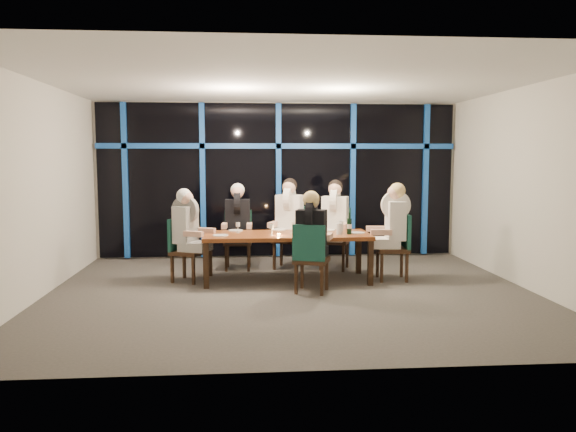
{
  "coord_description": "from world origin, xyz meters",
  "views": [
    {
      "loc": [
        -0.68,
        -7.92,
        1.95
      ],
      "look_at": [
        0.0,
        0.6,
        1.05
      ],
      "focal_mm": 35.0,
      "sensor_mm": 36.0,
      "label": 1
    }
  ],
  "objects_px": {
    "chair_end_right": "(398,243)",
    "water_pitcher": "(339,229)",
    "diner_far_right": "(335,211)",
    "diner_near_mid": "(312,226)",
    "chair_far_right": "(335,235)",
    "chair_end_left": "(183,246)",
    "diner_far_mid": "(289,210)",
    "diner_end_right": "(393,217)",
    "chair_near_mid": "(310,255)",
    "chair_far_mid": "(290,234)",
    "diner_end_left": "(188,221)",
    "dining_table": "(287,238)",
    "diner_far_left": "(238,214)",
    "wine_bottle": "(349,226)",
    "chair_far_left": "(238,236)"
  },
  "relations": [
    {
      "from": "chair_far_mid",
      "to": "chair_near_mid",
      "type": "distance_m",
      "value": 1.95
    },
    {
      "from": "dining_table",
      "to": "diner_end_right",
      "type": "bearing_deg",
      "value": -2.86
    },
    {
      "from": "dining_table",
      "to": "chair_far_mid",
      "type": "bearing_deg",
      "value": 82.41
    },
    {
      "from": "chair_far_mid",
      "to": "chair_near_mid",
      "type": "bearing_deg",
      "value": -64.93
    },
    {
      "from": "diner_end_left",
      "to": "water_pitcher",
      "type": "xyz_separation_m",
      "value": [
        2.36,
        -0.19,
        -0.11
      ]
    },
    {
      "from": "chair_far_right",
      "to": "chair_end_left",
      "type": "bearing_deg",
      "value": -141.51
    },
    {
      "from": "chair_far_mid",
      "to": "wine_bottle",
      "type": "bearing_deg",
      "value": -34.39
    },
    {
      "from": "diner_far_right",
      "to": "diner_end_left",
      "type": "height_order",
      "value": "diner_far_right"
    },
    {
      "from": "diner_far_right",
      "to": "diner_near_mid",
      "type": "xyz_separation_m",
      "value": [
        -0.6,
        -1.65,
        -0.05
      ]
    },
    {
      "from": "chair_far_mid",
      "to": "chair_end_left",
      "type": "bearing_deg",
      "value": -129.72
    },
    {
      "from": "chair_far_mid",
      "to": "diner_far_right",
      "type": "relative_size",
      "value": 1.04
    },
    {
      "from": "diner_end_right",
      "to": "dining_table",
      "type": "bearing_deg",
      "value": -88.81
    },
    {
      "from": "chair_near_mid",
      "to": "chair_end_right",
      "type": "bearing_deg",
      "value": -133.03
    },
    {
      "from": "chair_end_left",
      "to": "water_pitcher",
      "type": "relative_size",
      "value": 5.66
    },
    {
      "from": "chair_far_left",
      "to": "diner_far_left",
      "type": "height_order",
      "value": "diner_far_left"
    },
    {
      "from": "dining_table",
      "to": "diner_far_mid",
      "type": "bearing_deg",
      "value": 83.68
    },
    {
      "from": "diner_far_right",
      "to": "wine_bottle",
      "type": "bearing_deg",
      "value": -65.7
    },
    {
      "from": "chair_far_mid",
      "to": "chair_end_right",
      "type": "bearing_deg",
      "value": -14.19
    },
    {
      "from": "chair_far_right",
      "to": "chair_end_left",
      "type": "xyz_separation_m",
      "value": [
        -2.55,
        -0.84,
        -0.04
      ]
    },
    {
      "from": "chair_end_right",
      "to": "water_pitcher",
      "type": "height_order",
      "value": "chair_end_right"
    },
    {
      "from": "dining_table",
      "to": "diner_far_right",
      "type": "xyz_separation_m",
      "value": [
        0.9,
        0.85,
        0.33
      ]
    },
    {
      "from": "chair_end_left",
      "to": "diner_near_mid",
      "type": "distance_m",
      "value": 2.16
    },
    {
      "from": "diner_far_left",
      "to": "diner_end_right",
      "type": "xyz_separation_m",
      "value": [
        2.46,
        -1.04,
        0.03
      ]
    },
    {
      "from": "diner_end_left",
      "to": "water_pitcher",
      "type": "bearing_deg",
      "value": -70.68
    },
    {
      "from": "chair_end_left",
      "to": "chair_end_right",
      "type": "height_order",
      "value": "chair_end_right"
    },
    {
      "from": "chair_far_left",
      "to": "diner_far_left",
      "type": "bearing_deg",
      "value": -90.0
    },
    {
      "from": "dining_table",
      "to": "diner_far_right",
      "type": "relative_size",
      "value": 2.51
    },
    {
      "from": "diner_end_right",
      "to": "diner_far_left",
      "type": "bearing_deg",
      "value": -108.87
    },
    {
      "from": "chair_near_mid",
      "to": "diner_far_mid",
      "type": "relative_size",
      "value": 0.96
    },
    {
      "from": "diner_far_right",
      "to": "diner_end_right",
      "type": "relative_size",
      "value": 1.01
    },
    {
      "from": "chair_far_left",
      "to": "diner_far_left",
      "type": "relative_size",
      "value": 1.03
    },
    {
      "from": "dining_table",
      "to": "chair_end_left",
      "type": "relative_size",
      "value": 2.61
    },
    {
      "from": "diner_near_mid",
      "to": "wine_bottle",
      "type": "relative_size",
      "value": 2.88
    },
    {
      "from": "diner_far_left",
      "to": "diner_end_left",
      "type": "height_order",
      "value": "diner_far_left"
    },
    {
      "from": "dining_table",
      "to": "water_pitcher",
      "type": "distance_m",
      "value": 0.84
    },
    {
      "from": "chair_near_mid",
      "to": "diner_far_right",
      "type": "xyz_separation_m",
      "value": [
        0.63,
        1.73,
        0.45
      ]
    },
    {
      "from": "chair_far_right",
      "to": "chair_near_mid",
      "type": "xyz_separation_m",
      "value": [
        -0.66,
        -1.81,
        -0.03
      ]
    },
    {
      "from": "chair_far_right",
      "to": "diner_far_right",
      "type": "bearing_deg",
      "value": -90.0
    },
    {
      "from": "chair_far_right",
      "to": "diner_end_right",
      "type": "distance_m",
      "value": 1.33
    },
    {
      "from": "chair_end_left",
      "to": "diner_far_left",
      "type": "relative_size",
      "value": 1.0
    },
    {
      "from": "diner_far_mid",
      "to": "chair_far_right",
      "type": "bearing_deg",
      "value": 17.95
    },
    {
      "from": "chair_end_left",
      "to": "chair_end_right",
      "type": "bearing_deg",
      "value": -69.1
    },
    {
      "from": "diner_end_right",
      "to": "chair_near_mid",
      "type": "bearing_deg",
      "value": -56.53
    },
    {
      "from": "diner_far_left",
      "to": "wine_bottle",
      "type": "height_order",
      "value": "diner_far_left"
    },
    {
      "from": "chair_far_right",
      "to": "diner_near_mid",
      "type": "xyz_separation_m",
      "value": [
        -0.63,
        -1.73,
        0.37
      ]
    },
    {
      "from": "diner_near_mid",
      "to": "diner_far_right",
      "type": "bearing_deg",
      "value": -90.79
    },
    {
      "from": "chair_near_mid",
      "to": "diner_far_left",
      "type": "bearing_deg",
      "value": -40.96
    },
    {
      "from": "diner_far_mid",
      "to": "diner_near_mid",
      "type": "relative_size",
      "value": 1.07
    },
    {
      "from": "chair_near_mid",
      "to": "diner_end_left",
      "type": "relative_size",
      "value": 1.03
    },
    {
      "from": "wine_bottle",
      "to": "chair_near_mid",
      "type": "bearing_deg",
      "value": -133.48
    }
  ]
}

